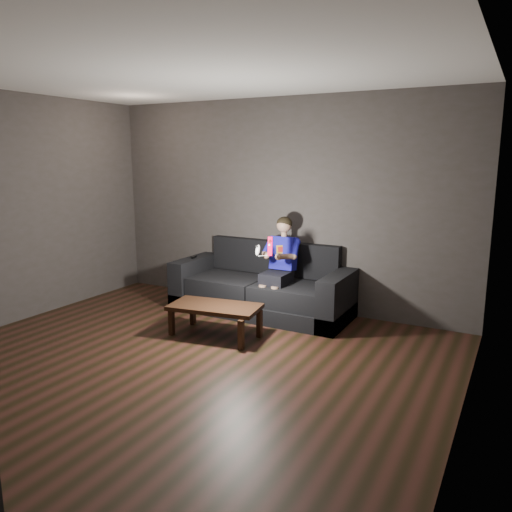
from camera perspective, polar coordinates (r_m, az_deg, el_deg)
The scene contains 10 objects.
floor at distance 4.77m, azimuth -10.81°, elevation -13.17°, with size 5.00×5.00×0.00m, color black.
back_wall at distance 6.50m, azimuth 2.85°, elevation 5.91°, with size 5.00×0.04×2.70m, color #3D3934.
right_wall at distance 3.40m, azimuth 22.95°, elevation 0.02°, with size 0.04×5.00×2.70m, color #3D3934.
ceiling at distance 4.41m, azimuth -12.20°, elevation 20.71°, with size 5.00×5.00×0.02m, color silver.
sofa at distance 6.39m, azimuth 0.87°, elevation -3.87°, with size 2.27×0.98×0.88m.
child at distance 6.12m, azimuth 2.75°, elevation -0.24°, with size 0.46×0.56×1.13m.
wii_remote_red at distance 5.66m, azimuth 1.64°, elevation 1.13°, with size 0.07×0.09×0.22m.
nunchuk_white at distance 5.75m, azimuth 0.21°, elevation 0.68°, with size 0.07×0.09×0.13m.
wii_remote_black at distance 6.77m, azimuth -7.12°, elevation -0.10°, with size 0.07×0.14×0.03m.
coffee_table at distance 5.53m, azimuth -4.71°, elevation -6.08°, with size 1.05×0.64×0.36m.
Camera 1 is at (2.80, -3.33, 1.96)m, focal length 35.00 mm.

